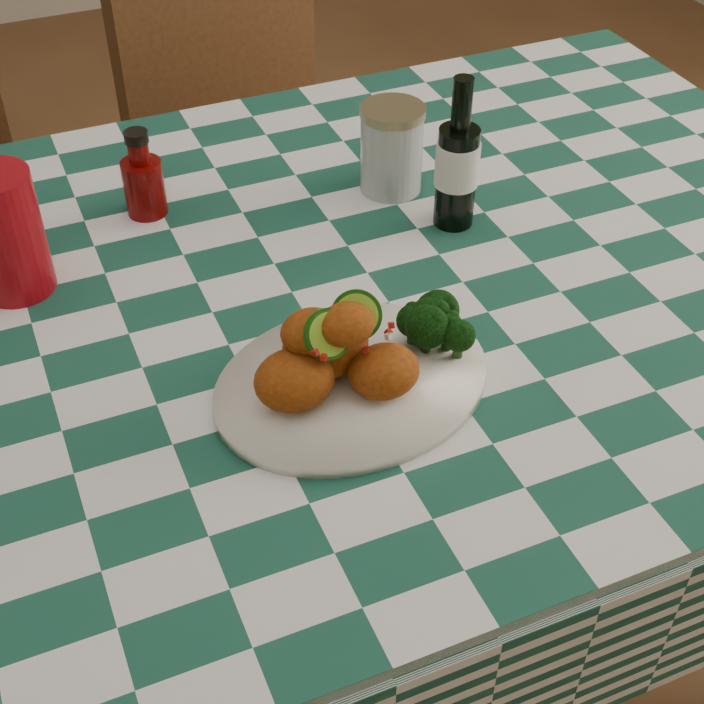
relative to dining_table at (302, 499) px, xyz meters
name	(u,v)px	position (x,y,z in m)	size (l,w,h in m)	color
ground	(310,644)	(0.00, 0.00, -0.39)	(5.00, 5.00, 0.00)	brown
dining_table	(302,499)	(0.00, 0.00, 0.00)	(1.66, 1.06, 0.79)	#194E3E
plate	(352,383)	(0.00, -0.19, 0.40)	(0.31, 0.24, 0.02)	white
fried_chicken_pile	(343,343)	(-0.01, -0.19, 0.46)	(0.16, 0.12, 0.10)	#9D420F
broccoli_side	(431,328)	(0.10, -0.18, 0.44)	(0.08, 0.08, 0.06)	black
red_tumbler	(5,233)	(-0.31, 0.14, 0.47)	(0.09, 0.09, 0.16)	maroon
ketchup_bottle	(142,173)	(-0.12, 0.25, 0.45)	(0.06, 0.06, 0.12)	#630504
mason_jar	(392,149)	(0.21, 0.17, 0.46)	(0.09, 0.09, 0.13)	#B2BCBA
beer_bottle	(458,154)	(0.26, 0.06, 0.50)	(0.06, 0.06, 0.21)	black
wooden_chair_right	(283,175)	(0.24, 0.73, 0.10)	(0.45, 0.47, 0.99)	#472814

